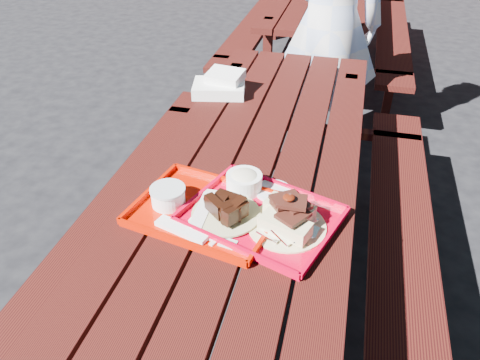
{
  "coord_description": "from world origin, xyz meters",
  "views": [
    {
      "loc": [
        0.3,
        -1.33,
        1.68
      ],
      "look_at": [
        0.0,
        -0.15,
        0.82
      ],
      "focal_mm": 35.0,
      "sensor_mm": 36.0,
      "label": 1
    }
  ],
  "objects_px": {
    "person": "(329,25)",
    "picnic_table_near": "(250,214)",
    "far_tray": "(203,209)",
    "near_tray": "(265,207)",
    "picnic_table_far": "(325,11)"
  },
  "relations": [
    {
      "from": "person",
      "to": "picnic_table_near",
      "type": "bearing_deg",
      "value": 76.55
    },
    {
      "from": "picnic_table_near",
      "to": "far_tray",
      "type": "relative_size",
      "value": 4.9
    },
    {
      "from": "picnic_table_near",
      "to": "near_tray",
      "type": "xyz_separation_m",
      "value": [
        0.1,
        -0.22,
        0.22
      ]
    },
    {
      "from": "picnic_table_near",
      "to": "far_tray",
      "type": "xyz_separation_m",
      "value": [
        -0.09,
        -0.26,
        0.21
      ]
    },
    {
      "from": "picnic_table_far",
      "to": "near_tray",
      "type": "distance_m",
      "value": 3.03
    },
    {
      "from": "picnic_table_far",
      "to": "far_tray",
      "type": "relative_size",
      "value": 4.9
    },
    {
      "from": "picnic_table_near",
      "to": "far_tray",
      "type": "distance_m",
      "value": 0.35
    },
    {
      "from": "far_tray",
      "to": "person",
      "type": "xyz_separation_m",
      "value": [
        0.22,
        1.69,
        0.09
      ]
    },
    {
      "from": "picnic_table_near",
      "to": "near_tray",
      "type": "height_order",
      "value": "near_tray"
    },
    {
      "from": "near_tray",
      "to": "far_tray",
      "type": "distance_m",
      "value": 0.19
    },
    {
      "from": "picnic_table_near",
      "to": "person",
      "type": "distance_m",
      "value": 1.47
    },
    {
      "from": "picnic_table_near",
      "to": "near_tray",
      "type": "bearing_deg",
      "value": -66.47
    },
    {
      "from": "near_tray",
      "to": "person",
      "type": "distance_m",
      "value": 1.65
    },
    {
      "from": "near_tray",
      "to": "picnic_table_far",
      "type": "bearing_deg",
      "value": 91.82
    },
    {
      "from": "picnic_table_near",
      "to": "picnic_table_far",
      "type": "relative_size",
      "value": 1.0
    }
  ]
}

